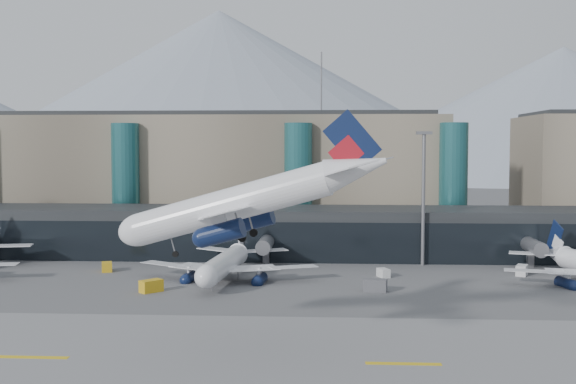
% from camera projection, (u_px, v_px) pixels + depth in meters
% --- Properties ---
extents(ground, '(900.00, 900.00, 0.00)m').
position_uv_depth(ground, '(234.00, 326.00, 91.99)').
color(ground, '#515154').
rests_on(ground, ground).
extents(runway_strip, '(400.00, 40.00, 0.04)m').
position_uv_depth(runway_strip, '(215.00, 361.00, 77.05)').
color(runway_strip, slate).
rests_on(runway_strip, ground).
extents(runway_markings, '(128.00, 1.00, 0.02)m').
position_uv_depth(runway_markings, '(215.00, 360.00, 77.05)').
color(runway_markings, gold).
rests_on(runway_markings, ground).
extents(concourse, '(170.00, 27.00, 10.00)m').
position_uv_depth(concourse, '(271.00, 232.00, 149.17)').
color(concourse, black).
rests_on(concourse, ground).
extents(terminal_main, '(130.00, 30.00, 31.00)m').
position_uv_depth(terminal_main, '(182.00, 175.00, 182.07)').
color(terminal_main, gray).
rests_on(terminal_main, ground).
extents(teal_towers, '(116.40, 19.40, 46.00)m').
position_uv_depth(teal_towers, '(211.00, 184.00, 165.66)').
color(teal_towers, '#236064').
rests_on(teal_towers, ground).
extents(mountain_ridge, '(910.00, 400.00, 110.00)m').
position_uv_depth(mountain_ridge, '(336.00, 109.00, 466.60)').
color(mountain_ridge, gray).
rests_on(mountain_ridge, ground).
extents(lightmast_mid, '(3.00, 1.20, 25.60)m').
position_uv_depth(lightmast_mid, '(423.00, 190.00, 137.13)').
color(lightmast_mid, slate).
rests_on(lightmast_mid, ground).
extents(hero_jet, '(33.02, 32.65, 10.67)m').
position_uv_depth(hero_jet, '(257.00, 192.00, 78.93)').
color(hero_jet, white).
rests_on(hero_jet, ground).
extents(jet_parked_mid, '(32.62, 32.19, 10.54)m').
position_uv_depth(jet_parked_mid, '(228.00, 256.00, 124.23)').
color(jet_parked_mid, white).
rests_on(jet_parked_mid, ground).
extents(veh_b, '(2.61, 3.31, 1.67)m').
position_uv_depth(veh_b, '(107.00, 267.00, 131.26)').
color(veh_b, gold).
rests_on(veh_b, ground).
extents(veh_c, '(3.91, 2.57, 2.01)m').
position_uv_depth(veh_c, '(375.00, 285.00, 113.20)').
color(veh_c, '#515257').
rests_on(veh_c, ground).
extents(veh_d, '(2.81, 3.62, 1.83)m').
position_uv_depth(veh_d, '(522.00, 270.00, 127.32)').
color(veh_d, silver).
rests_on(veh_d, ground).
extents(veh_g, '(2.36, 2.95, 1.50)m').
position_uv_depth(veh_g, '(383.00, 273.00, 125.61)').
color(veh_g, silver).
rests_on(veh_g, ground).
extents(veh_h, '(3.73, 3.79, 1.93)m').
position_uv_depth(veh_h, '(151.00, 286.00, 112.92)').
color(veh_h, gold).
rests_on(veh_h, ground).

